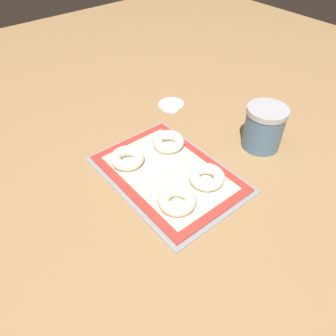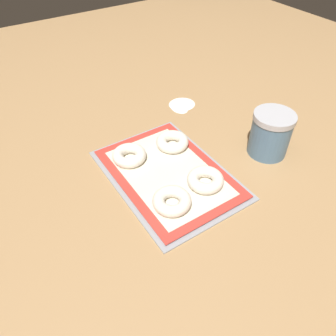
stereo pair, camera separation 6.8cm
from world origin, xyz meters
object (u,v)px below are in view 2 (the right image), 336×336
Objects in this scene: flour_canister at (270,134)px; bagel_front_right at (172,201)px; baking_tray at (168,174)px; bagel_front_left at (129,155)px; bagel_back_left at (172,142)px; bagel_back_right at (205,180)px.

bagel_front_right is at bearing -85.33° from flour_canister.
bagel_front_left is (-0.10, -0.06, 0.02)m from baking_tray.
bagel_front_left and bagel_front_right have the same top height.
flour_canister is (-0.03, 0.35, 0.04)m from bagel_front_right.
bagel_front_left is 1.00× the size of bagel_front_right.
bagel_back_left is 0.18m from bagel_back_right.
baking_tray is at bearing -148.29° from bagel_back_right.
bagel_front_right is (0.21, 0.01, 0.00)m from bagel_front_left.
flour_canister is at bearing 94.67° from bagel_front_right.
baking_tray is 4.26× the size of bagel_back_left.
bagel_front_left is 1.00× the size of bagel_back_right.
bagel_back_right is (0.19, 0.12, 0.00)m from bagel_front_left.
baking_tray is at bearing -104.11° from flour_canister.
baking_tray is 0.31m from flour_canister.
bagel_back_right reaches higher than baking_tray.
bagel_front_right and bagel_back_right have the same top height.
bagel_back_left is (0.02, 0.13, 0.00)m from bagel_front_left.
bagel_back_left is at bearing 140.30° from baking_tray.
baking_tray is 0.12m from bagel_front_right.
flour_canister is at bearing 63.68° from bagel_front_left.
flour_canister is (0.07, 0.30, 0.06)m from baking_tray.
bagel_back_left reaches higher than baking_tray.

